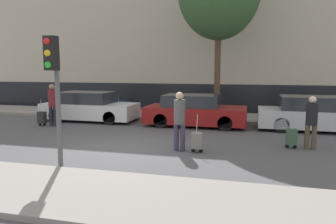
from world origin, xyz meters
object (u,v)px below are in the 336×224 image
Objects in this scene: trolley_right at (291,137)px; traffic_light at (54,75)px; parked_car_2 at (316,115)px; pedestrian_center at (180,118)px; parked_bicycle at (122,105)px; parked_car_1 at (195,111)px; trolley_center at (197,141)px; trolley_left at (42,117)px; parked_car_0 at (89,107)px; pedestrian_right at (312,119)px; pedestrian_left at (52,102)px.

trolley_right is 0.36× the size of traffic_light.
parked_car_2 is at bearing 45.22° from traffic_light.
pedestrian_center is 8.70m from parked_bicycle.
parked_car_1 is 4.58m from trolley_center.
trolley_right is at bearing -8.80° from trolley_left.
traffic_light is at bearing -51.29° from trolley_left.
trolley_left is at bearing 158.92° from trolley_center.
pedestrian_center is 1.55× the size of trolley_right.
trolley_center is 4.39m from traffic_light.
parked_car_2 is (9.99, 0.03, -0.00)m from parked_car_0.
trolley_center is at bearing -158.94° from pedestrian_right.
traffic_light is (-6.34, -3.75, 1.38)m from pedestrian_right.
pedestrian_right reaches higher than trolley_left.
trolley_left is (-6.42, -1.68, -0.27)m from parked_car_1.
parked_bicycle is at bearing 126.83° from trolley_center.
pedestrian_center reaches higher than parked_bicycle.
pedestrian_right is (3.85, 1.21, -0.09)m from pedestrian_center.
pedestrian_right reaches higher than parked_car_0.
parked_bicycle is (-8.72, 5.98, -0.44)m from pedestrian_right.
parked_car_1 is at bearing 14.65° from trolley_left.
traffic_light reaches higher than parked_car_1.
pedestrian_left is 6.79m from pedestrian_center.
pedestrian_center reaches higher than parked_car_0.
pedestrian_left is 6.61m from traffic_light.
trolley_left is (-11.31, -1.81, -0.28)m from parked_car_2.
pedestrian_center is at bearing -22.29° from trolley_left.
traffic_light is 10.18m from parked_bicycle.
pedestrian_left reaches higher than pedestrian_center.
trolley_right is (-1.27, -3.37, -0.29)m from parked_car_2.
trolley_left is 0.70× the size of pedestrian_right.
parked_car_0 is at bearing 159.08° from trolley_right.
trolley_center is 9.04m from parked_bicycle.
trolley_left is 10.17m from trolley_right.
pedestrian_right is at bearing -8.35° from trolley_left.
pedestrian_right is (10.05, -1.57, -0.11)m from pedestrian_left.
trolley_center is (-4.02, -4.62, -0.29)m from parked_car_2.
parked_car_0 is 7.54m from trolley_center.
pedestrian_right is 0.93× the size of parked_bicycle.
parked_car_0 is at bearing 178.88° from parked_car_1.
pedestrian_left is 9.65m from trolley_right.
parked_car_1 is at bearing -81.05° from pedestrian_center.
parked_car_0 is 3.82× the size of trolley_left.
pedestrian_center is (-4.56, -4.58, 0.37)m from parked_car_2.
pedestrian_center reaches higher than parked_car_1.
parked_car_1 reaches higher than parked_bicycle.
traffic_light reaches higher than parked_car_2.
parked_car_1 is at bearing -31.15° from parked_bicycle.
pedestrian_right is (9.27, -3.33, 0.28)m from parked_car_0.
trolley_left is 0.65× the size of pedestrian_center.
parked_car_2 is 4.02× the size of trolley_center.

